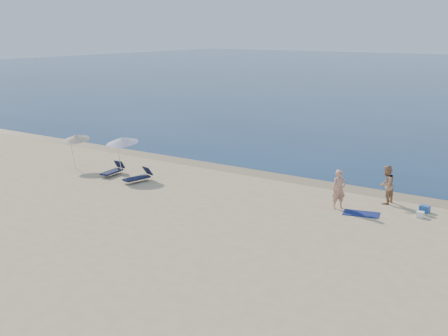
# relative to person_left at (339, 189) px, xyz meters

# --- Properties ---
(wet_sand_strip) EXTENTS (240.00, 1.60, 0.00)m
(wet_sand_strip) POSITION_rel_person_left_xyz_m (-3.99, 3.53, -0.92)
(wet_sand_strip) COLOR #847254
(wet_sand_strip) RESTS_ON ground
(person_left) EXTENTS (0.77, 0.80, 1.84)m
(person_left) POSITION_rel_person_left_xyz_m (0.00, 0.00, 0.00)
(person_left) COLOR tan
(person_left) RESTS_ON ground
(person_right) EXTENTS (0.82, 0.99, 1.86)m
(person_right) POSITION_rel_person_left_xyz_m (1.56, 1.99, 0.01)
(person_right) COLOR #AD7D5B
(person_right) RESTS_ON ground
(beach_towel) EXTENTS (1.77, 1.26, 0.03)m
(beach_towel) POSITION_rel_person_left_xyz_m (1.19, -0.17, -0.91)
(beach_towel) COLOR #0F174E
(beach_towel) RESTS_ON ground
(white_bag) EXTENTS (0.32, 0.28, 0.27)m
(white_bag) POSITION_rel_person_left_xyz_m (3.52, 0.84, -0.79)
(white_bag) COLOR white
(white_bag) RESTS_ON ground
(blue_cooler) EXTENTS (0.47, 0.36, 0.31)m
(blue_cooler) POSITION_rel_person_left_xyz_m (3.48, 1.71, -0.77)
(blue_cooler) COLOR #1F52AA
(blue_cooler) RESTS_ON ground
(umbrella_near) EXTENTS (1.97, 2.00, 2.36)m
(umbrella_near) POSITION_rel_person_left_xyz_m (-12.52, -1.21, 1.12)
(umbrella_near) COLOR silver
(umbrella_near) RESTS_ON ground
(umbrella_far) EXTENTS (1.78, 1.80, 2.16)m
(umbrella_far) POSITION_rel_person_left_xyz_m (-16.14, -1.39, 0.91)
(umbrella_far) COLOR silver
(umbrella_far) RESTS_ON ground
(lounger_left) EXTENTS (0.73, 1.71, 0.73)m
(lounger_left) POSITION_rel_person_left_xyz_m (-13.06, -1.48, -0.66)
(lounger_left) COLOR #141B39
(lounger_left) RESTS_ON ground
(lounger_right) EXTENTS (0.89, 1.76, 0.74)m
(lounger_right) POSITION_rel_person_left_xyz_m (-10.88, -1.73, -0.65)
(lounger_right) COLOR #141A38
(lounger_right) RESTS_ON ground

